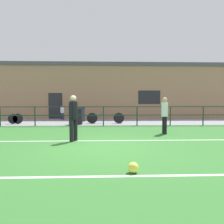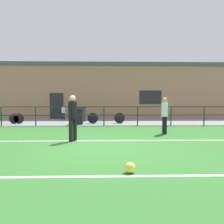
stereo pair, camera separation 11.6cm
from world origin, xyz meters
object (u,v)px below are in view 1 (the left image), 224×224
Objects in this scene: soccer_ball_match at (133,168)px; bicycle_parked_0 at (0,119)px; bicycle_parked_1 at (105,118)px; bicycle_parked_2 at (5,119)px; trash_bin_1 at (77,116)px; spectator_child at (62,112)px; trash_bin_0 at (81,114)px; player_goalkeeper at (73,115)px; player_striker at (165,113)px.

bicycle_parked_0 reaches higher than soccer_ball_match.
bicycle_parked_2 is (-6.38, -0.00, -0.02)m from bicycle_parked_1.
bicycle_parked_0 is 2.32× the size of trash_bin_1.
spectator_child is 3.60m from trash_bin_1.
bicycle_parked_0 is 5.21m from trash_bin_0.
player_goalkeeper is 0.70× the size of bicycle_parked_1.
bicycle_parked_0 is at bearing -115.05° from player_striker.
spectator_child reaches higher than trash_bin_1.
spectator_child is 0.49× the size of bicycle_parked_2.
bicycle_parked_2 is at bearing 57.80° from spectator_child.
bicycle_parked_2 is at bearing 0.00° from bicycle_parked_0.
bicycle_parked_0 is at bearing 70.40° from player_goalkeeper.
player_striker is at bearing -37.96° from player_goalkeeper.
player_goalkeeper is 9.10m from spectator_child.
player_goalkeeper is 1.03× the size of player_striker.
spectator_child is at bearing 114.96° from trash_bin_1.
player_striker is at bearing -26.13° from bicycle_parked_2.
player_goalkeeper is 8.00m from bicycle_parked_2.
player_goalkeeper is 6.25m from bicycle_parked_1.
trash_bin_1 reaches higher than soccer_ball_match.
player_striker is 1.61× the size of trash_bin_0.
bicycle_parked_0 is 4.98m from trash_bin_1.
trash_bin_0 reaches higher than bicycle_parked_0.
player_goalkeeper is at bearing 115.23° from soccer_ball_match.
player_striker reaches higher than spectator_child.
spectator_child is 4.17m from bicycle_parked_2.
spectator_child is 1.08× the size of trash_bin_0.
player_goalkeeper reaches higher than player_striker.
spectator_child is at bearing -140.34° from player_striker.
soccer_ball_match is at bearing -87.14° from bicycle_parked_1.
trash_bin_0 is (1.53, -1.21, -0.11)m from spectator_child.
trash_bin_1 is at bearing -6.10° from bicycle_parked_2.
trash_bin_1 reaches higher than bicycle_parked_1.
spectator_child is 1.15× the size of trash_bin_1.
spectator_child is at bearing 141.81° from trash_bin_0.
bicycle_parked_1 is at bearing 0.00° from bicycle_parked_0.
player_goalkeeper is 7.44× the size of soccer_ball_match.
spectator_child is 1.95m from trash_bin_0.
bicycle_parked_0 is at bearing -162.59° from trash_bin_0.
spectator_child reaches higher than soccer_ball_match.
soccer_ball_match is 9.77m from bicycle_parked_1.
bicycle_parked_2 is (-3.11, -2.77, -0.29)m from spectator_child.
player_goalkeeper is 1.76× the size of trash_bin_1.
trash_bin_1 is at bearing -164.25° from bicycle_parked_1.
player_goalkeeper is 7.69m from trash_bin_0.
trash_bin_1 reaches higher than bicycle_parked_0.
bicycle_parked_1 is at bearing -148.98° from player_striker.
trash_bin_1 is at bearing -5.69° from bicycle_parked_0.
player_striker is 7.41m from trash_bin_0.
player_striker is at bearing -41.84° from trash_bin_1.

